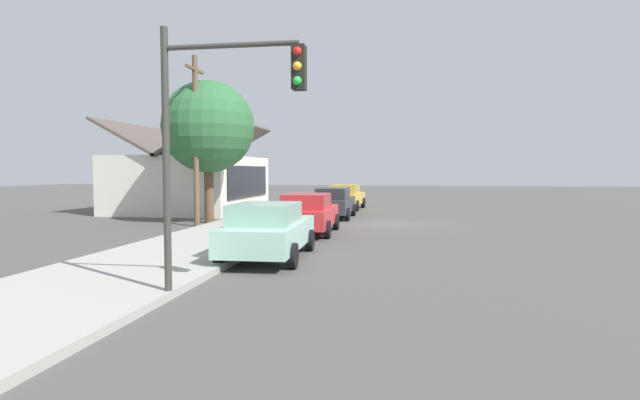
% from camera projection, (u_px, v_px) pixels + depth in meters
% --- Properties ---
extents(ground_plane, '(120.00, 120.00, 0.00)m').
position_uv_depth(ground_plane, '(385.00, 224.00, 23.69)').
color(ground_plane, '#4C4947').
extents(sidewalk_curb, '(60.00, 4.20, 0.16)m').
position_uv_depth(sidewalk_curb, '(268.00, 220.00, 24.60)').
color(sidewalk_curb, '#A3A099').
rests_on(sidewalk_curb, ground).
extents(car_seafoam, '(4.74, 2.21, 1.59)m').
position_uv_depth(car_seafoam, '(268.00, 230.00, 14.31)').
color(car_seafoam, '#9ED1BC').
rests_on(car_seafoam, ground).
extents(car_cherry, '(4.55, 2.14, 1.59)m').
position_uv_depth(car_cherry, '(308.00, 213.00, 19.97)').
color(car_cherry, red).
rests_on(car_cherry, ground).
extents(car_charcoal, '(4.55, 1.96, 1.59)m').
position_uv_depth(car_charcoal, '(334.00, 203.00, 26.44)').
color(car_charcoal, '#2D3035').
rests_on(car_charcoal, ground).
extents(car_mustard, '(4.78, 2.19, 1.59)m').
position_uv_depth(car_mustard, '(346.00, 197.00, 32.48)').
color(car_mustard, gold).
rests_on(car_mustard, ground).
extents(storefront_building, '(9.85, 7.45, 5.34)m').
position_uv_depth(storefront_building, '(192.00, 181.00, 31.25)').
color(storefront_building, silver).
rests_on(storefront_building, ground).
extents(shade_tree, '(4.31, 4.31, 6.69)m').
position_uv_depth(shade_tree, '(208.00, 127.00, 23.91)').
color(shade_tree, brown).
rests_on(shade_tree, ground).
extents(traffic_light_main, '(0.37, 2.79, 5.20)m').
position_uv_depth(traffic_light_main, '(218.00, 117.00, 9.53)').
color(traffic_light_main, '#383833').
rests_on(traffic_light_main, ground).
extents(utility_pole_wooden, '(1.80, 0.24, 7.50)m').
position_uv_depth(utility_pole_wooden, '(196.00, 138.00, 22.44)').
color(utility_pole_wooden, brown).
rests_on(utility_pole_wooden, ground).
extents(fire_hydrant_red, '(0.22, 0.22, 0.71)m').
position_uv_depth(fire_hydrant_red, '(289.00, 215.00, 22.75)').
color(fire_hydrant_red, red).
rests_on(fire_hydrant_red, sidewalk_curb).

